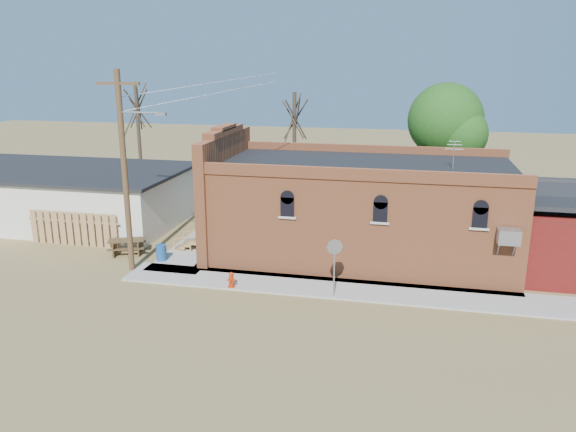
% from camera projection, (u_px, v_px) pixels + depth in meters
% --- Properties ---
extents(ground, '(120.00, 120.00, 0.00)m').
position_uv_depth(ground, '(301.00, 295.00, 23.15)').
color(ground, olive).
rests_on(ground, ground).
extents(sidewalk_south, '(19.00, 2.20, 0.08)m').
position_uv_depth(sidewalk_south, '(340.00, 289.00, 23.67)').
color(sidewalk_south, '#9E9991').
rests_on(sidewalk_south, ground).
extents(sidewalk_west, '(2.60, 10.00, 0.08)m').
position_uv_depth(sidewalk_west, '(207.00, 240.00, 30.09)').
color(sidewalk_west, '#9E9991').
rests_on(sidewalk_west, ground).
extents(brick_bar, '(16.40, 7.97, 6.30)m').
position_uv_depth(brick_bar, '(356.00, 209.00, 27.35)').
color(brick_bar, '#B76138').
rests_on(brick_bar, ground).
extents(red_shed, '(5.40, 6.40, 4.30)m').
position_uv_depth(red_shed, '(574.00, 223.00, 25.33)').
color(red_shed, '#50120D').
rests_on(red_shed, ground).
extents(storage_building, '(20.40, 8.40, 3.17)m').
position_uv_depth(storage_building, '(21.00, 192.00, 34.20)').
color(storage_building, silver).
rests_on(storage_building, ground).
extents(wood_fence, '(5.20, 0.10, 1.80)m').
position_uv_depth(wood_fence, '(74.00, 229.00, 29.14)').
color(wood_fence, olive).
rests_on(wood_fence, ground).
extents(utility_pole, '(3.12, 0.26, 9.00)m').
position_uv_depth(utility_pole, '(125.00, 168.00, 24.70)').
color(utility_pole, '#44291B').
rests_on(utility_pole, ground).
extents(tree_bare_near, '(2.80, 2.80, 7.65)m').
position_uv_depth(tree_bare_near, '(294.00, 118.00, 34.42)').
color(tree_bare_near, '#403425').
rests_on(tree_bare_near, ground).
extents(tree_bare_far, '(2.80, 2.80, 8.16)m').
position_uv_depth(tree_bare_far, '(137.00, 107.00, 37.54)').
color(tree_bare_far, '#403425').
rests_on(tree_bare_far, ground).
extents(tree_leafy, '(4.40, 4.40, 8.15)m').
position_uv_depth(tree_leafy, '(446.00, 121.00, 33.03)').
color(tree_leafy, '#403425').
rests_on(tree_leafy, ground).
extents(fire_hydrant, '(0.38, 0.35, 0.67)m').
position_uv_depth(fire_hydrant, '(231.00, 280.00, 23.65)').
color(fire_hydrant, '#AE2509').
rests_on(fire_hydrant, sidewalk_south).
extents(stop_sign, '(0.62, 0.34, 2.45)m').
position_uv_depth(stop_sign, '(335.00, 252.00, 22.34)').
color(stop_sign, '#939399').
rests_on(stop_sign, sidewalk_south).
extents(trash_barrel, '(0.63, 0.63, 0.76)m').
position_uv_depth(trash_barrel, '(161.00, 253.00, 26.86)').
color(trash_barrel, navy).
rests_on(trash_barrel, sidewalk_west).
extents(picnic_table, '(2.12, 1.89, 0.73)m').
position_uv_depth(picnic_table, '(127.00, 244.00, 28.00)').
color(picnic_table, '#4C361E').
rests_on(picnic_table, ground).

